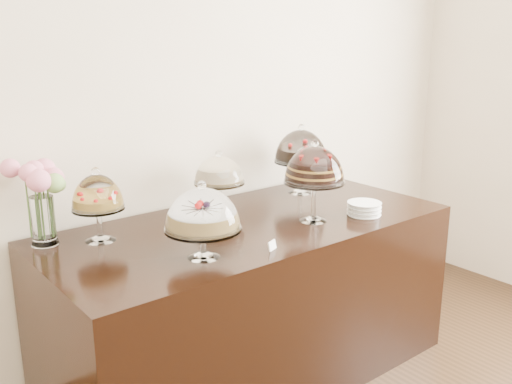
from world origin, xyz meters
TOP-DOWN VIEW (x-y plane):
  - wall_back at (0.00, 3.00)m, footprint 5.00×0.04m
  - display_counter at (0.19, 2.45)m, footprint 2.20×1.00m
  - cake_stand_sugar_sponge at (-0.27, 2.20)m, footprint 0.35×0.35m
  - cake_stand_choco_layer at (0.48, 2.26)m, footprint 0.33×0.33m
  - cake_stand_cheesecake at (0.21, 2.75)m, footprint 0.29×0.29m
  - cake_stand_dark_choco at (0.81, 2.72)m, footprint 0.34×0.34m
  - cake_stand_fruit_tart at (-0.54, 2.69)m, footprint 0.25×0.25m
  - flower_vase at (-0.77, 2.81)m, footprint 0.27×0.25m
  - plate_stack at (0.77, 2.16)m, footprint 0.18×0.18m
  - price_card_left at (0.03, 2.07)m, footprint 0.06×0.04m

SIDE VIEW (x-z plane):
  - display_counter at x=0.19m, z-range 0.00..0.90m
  - price_card_left at x=0.03m, z-range 0.90..0.94m
  - plate_stack at x=0.77m, z-range 0.90..0.97m
  - cake_stand_sugar_sponge at x=-0.27m, z-range 0.93..1.29m
  - cake_stand_cheesecake at x=0.21m, z-range 0.94..1.29m
  - cake_stand_fruit_tart at x=-0.54m, z-range 0.94..1.31m
  - flower_vase at x=-0.77m, z-range 0.96..1.38m
  - cake_stand_dark_choco at x=0.81m, z-range 0.96..1.40m
  - cake_stand_choco_layer at x=0.48m, z-range 0.97..1.41m
  - wall_back at x=0.00m, z-range 0.00..3.00m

